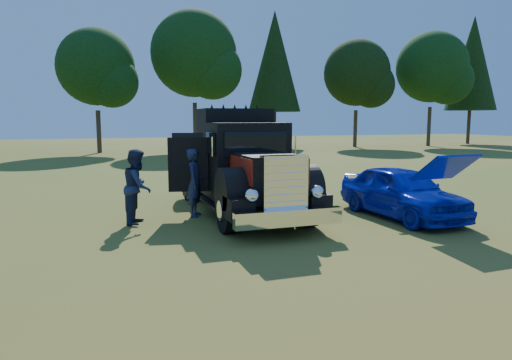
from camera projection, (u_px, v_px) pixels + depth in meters
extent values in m
plane|color=#3C601C|center=(280.00, 235.00, 10.71)|extent=(120.00, 120.00, 0.00)
cylinder|color=#2D2116|center=(429.00, 127.00, 46.61)|extent=(0.36, 0.36, 3.96)
sphere|color=black|center=(432.00, 67.00, 45.83)|extent=(7.04, 7.04, 7.04)
sphere|color=black|center=(448.00, 80.00, 45.60)|extent=(4.84, 4.84, 4.84)
cylinder|color=#2D2116|center=(274.00, 124.00, 43.81)|extent=(0.36, 0.36, 4.50)
cone|color=black|center=(275.00, 62.00, 43.04)|extent=(5.00, 5.00, 9.38)
cylinder|color=#2D2116|center=(195.00, 127.00, 39.87)|extent=(0.36, 0.36, 4.14)
sphere|color=black|center=(194.00, 54.00, 39.06)|extent=(7.36, 7.36, 7.36)
sphere|color=black|center=(212.00, 70.00, 38.81)|extent=(5.06, 5.06, 5.06)
cylinder|color=#2D2116|center=(469.00, 122.00, 50.67)|extent=(0.36, 0.36, 4.86)
cone|color=black|center=(472.00, 63.00, 49.83)|extent=(5.40, 5.40, 10.12)
cylinder|color=#2D2116|center=(99.00, 132.00, 36.89)|extent=(0.36, 0.36, 3.42)
sphere|color=black|center=(96.00, 67.00, 36.22)|extent=(6.08, 6.08, 6.08)
sphere|color=black|center=(112.00, 81.00, 36.02)|extent=(4.18, 4.18, 4.18)
cylinder|color=#2D2116|center=(355.00, 129.00, 45.02)|extent=(0.36, 0.36, 3.60)
sphere|color=black|center=(357.00, 73.00, 44.31)|extent=(6.40, 6.40, 6.40)
sphere|color=black|center=(372.00, 85.00, 44.10)|extent=(4.40, 4.40, 4.40)
cylinder|color=black|center=(227.00, 210.00, 10.79)|extent=(0.32, 1.10, 1.10)
cylinder|color=black|center=(308.00, 205.00, 11.47)|extent=(0.32, 1.10, 1.10)
cylinder|color=black|center=(190.00, 184.00, 15.30)|extent=(0.32, 1.10, 1.10)
cylinder|color=black|center=(249.00, 181.00, 15.97)|extent=(0.32, 1.10, 1.10)
cylinder|color=black|center=(200.00, 183.00, 15.40)|extent=(0.32, 1.10, 1.10)
cylinder|color=black|center=(240.00, 181.00, 15.86)|extent=(0.32, 1.10, 1.10)
cube|color=black|center=(239.00, 189.00, 13.56)|extent=(1.60, 6.40, 0.28)
cube|color=white|center=(289.00, 218.00, 9.96)|extent=(2.50, 0.22, 0.36)
cube|color=white|center=(284.00, 184.00, 10.15)|extent=(1.05, 0.30, 1.30)
cube|color=black|center=(268.00, 177.00, 11.12)|extent=(1.35, 1.80, 1.10)
cube|color=maroon|center=(241.00, 169.00, 10.88)|extent=(0.02, 1.80, 0.60)
cube|color=maroon|center=(294.00, 168.00, 11.32)|extent=(0.02, 1.80, 0.60)
cylinder|color=black|center=(231.00, 193.00, 10.77)|extent=(0.55, 1.24, 1.24)
cylinder|color=black|center=(305.00, 189.00, 11.38)|extent=(0.55, 1.24, 1.24)
sphere|color=white|center=(252.00, 196.00, 9.86)|extent=(0.32, 0.32, 0.32)
sphere|color=white|center=(317.00, 192.00, 10.36)|extent=(0.32, 0.32, 0.32)
cube|color=black|center=(248.00, 161.00, 12.55)|extent=(2.05, 1.30, 2.10)
cube|color=black|center=(256.00, 144.00, 11.85)|extent=(1.70, 0.05, 0.65)
cube|color=black|center=(235.00, 151.00, 13.74)|extent=(2.05, 1.30, 2.50)
cube|color=black|center=(222.00, 171.00, 15.39)|extent=(2.00, 2.00, 0.35)
cube|color=black|center=(188.00, 165.00, 12.56)|extent=(1.09, 0.29, 1.50)
cube|color=maroon|center=(188.00, 170.00, 12.62)|extent=(0.84, 0.20, 0.75)
imported|color=#082DAE|center=(401.00, 192.00, 12.54)|extent=(1.82, 4.22, 1.42)
cube|color=#082DAE|center=(445.00, 168.00, 10.82)|extent=(1.33, 0.98, 0.67)
imported|color=#21374E|center=(195.00, 183.00, 12.63)|extent=(0.68, 0.81, 1.90)
imported|color=navy|center=(138.00, 187.00, 11.77)|extent=(0.99, 1.12, 1.93)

